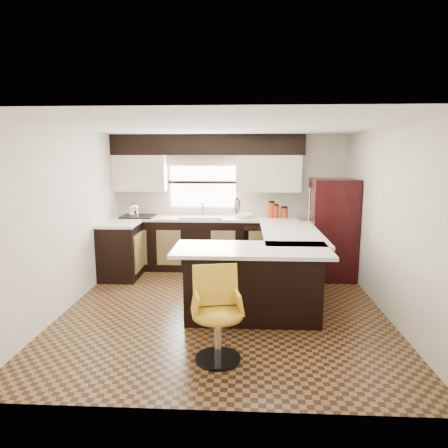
# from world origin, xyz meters

# --- Properties ---
(floor) EXTENTS (4.40, 4.40, 0.00)m
(floor) POSITION_xyz_m (0.00, 0.00, 0.00)
(floor) COLOR #49301A
(floor) RESTS_ON ground
(ceiling) EXTENTS (4.40, 4.40, 0.00)m
(ceiling) POSITION_xyz_m (0.00, 0.00, 2.40)
(ceiling) COLOR silver
(ceiling) RESTS_ON wall_back
(wall_back) EXTENTS (4.40, 0.00, 4.40)m
(wall_back) POSITION_xyz_m (0.00, 2.20, 1.20)
(wall_back) COLOR beige
(wall_back) RESTS_ON floor
(wall_front) EXTENTS (4.40, 0.00, 4.40)m
(wall_front) POSITION_xyz_m (0.00, -2.20, 1.20)
(wall_front) COLOR beige
(wall_front) RESTS_ON floor
(wall_left) EXTENTS (0.00, 4.40, 4.40)m
(wall_left) POSITION_xyz_m (-2.10, 0.00, 1.20)
(wall_left) COLOR beige
(wall_left) RESTS_ON floor
(wall_right) EXTENTS (0.00, 4.40, 4.40)m
(wall_right) POSITION_xyz_m (2.10, 0.00, 1.20)
(wall_right) COLOR beige
(wall_right) RESTS_ON floor
(base_cab_back) EXTENTS (3.30, 0.60, 0.90)m
(base_cab_back) POSITION_xyz_m (-0.45, 1.90, 0.45)
(base_cab_back) COLOR black
(base_cab_back) RESTS_ON floor
(base_cab_left) EXTENTS (0.60, 0.70, 0.90)m
(base_cab_left) POSITION_xyz_m (-1.80, 1.25, 0.45)
(base_cab_left) COLOR black
(base_cab_left) RESTS_ON floor
(counter_back) EXTENTS (3.30, 0.60, 0.04)m
(counter_back) POSITION_xyz_m (-0.45, 1.90, 0.92)
(counter_back) COLOR silver
(counter_back) RESTS_ON base_cab_back
(counter_left) EXTENTS (0.60, 0.70, 0.04)m
(counter_left) POSITION_xyz_m (-1.80, 1.25, 0.92)
(counter_left) COLOR silver
(counter_left) RESTS_ON base_cab_left
(soffit) EXTENTS (3.40, 0.35, 0.36)m
(soffit) POSITION_xyz_m (-0.40, 2.03, 2.22)
(soffit) COLOR black
(soffit) RESTS_ON wall_back
(upper_cab_left) EXTENTS (0.94, 0.35, 0.64)m
(upper_cab_left) POSITION_xyz_m (-1.62, 2.03, 1.72)
(upper_cab_left) COLOR beige
(upper_cab_left) RESTS_ON wall_back
(upper_cab_right) EXTENTS (1.14, 0.35, 0.64)m
(upper_cab_right) POSITION_xyz_m (0.68, 2.03, 1.72)
(upper_cab_right) COLOR beige
(upper_cab_right) RESTS_ON wall_back
(window_pane) EXTENTS (1.20, 0.02, 0.90)m
(window_pane) POSITION_xyz_m (-0.50, 2.18, 1.55)
(window_pane) COLOR white
(window_pane) RESTS_ON wall_back
(valance) EXTENTS (1.30, 0.06, 0.18)m
(valance) POSITION_xyz_m (-0.50, 2.14, 1.94)
(valance) COLOR #D19B93
(valance) RESTS_ON wall_back
(sink) EXTENTS (0.75, 0.45, 0.03)m
(sink) POSITION_xyz_m (-0.50, 1.88, 0.96)
(sink) COLOR #B2B2B7
(sink) RESTS_ON counter_back
(dishwasher) EXTENTS (0.58, 0.03, 0.78)m
(dishwasher) POSITION_xyz_m (0.55, 1.61, 0.43)
(dishwasher) COLOR black
(dishwasher) RESTS_ON floor
(cooktop) EXTENTS (0.58, 0.50, 0.02)m
(cooktop) POSITION_xyz_m (-1.65, 1.88, 0.96)
(cooktop) COLOR black
(cooktop) RESTS_ON counter_back
(peninsula_long) EXTENTS (0.60, 1.95, 0.90)m
(peninsula_long) POSITION_xyz_m (0.90, 0.62, 0.45)
(peninsula_long) COLOR black
(peninsula_long) RESTS_ON floor
(peninsula_return) EXTENTS (1.65, 0.60, 0.90)m
(peninsula_return) POSITION_xyz_m (0.38, -0.35, 0.45)
(peninsula_return) COLOR black
(peninsula_return) RESTS_ON floor
(counter_pen_long) EXTENTS (0.84, 1.95, 0.04)m
(counter_pen_long) POSITION_xyz_m (0.95, 0.62, 0.92)
(counter_pen_long) COLOR silver
(counter_pen_long) RESTS_ON peninsula_long
(counter_pen_return) EXTENTS (1.89, 0.84, 0.04)m
(counter_pen_return) POSITION_xyz_m (0.35, -0.44, 0.92)
(counter_pen_return) COLOR silver
(counter_pen_return) RESTS_ON peninsula_return
(refrigerator) EXTENTS (0.71, 0.68, 1.66)m
(refrigerator) POSITION_xyz_m (1.72, 1.45, 0.83)
(refrigerator) COLOR black
(refrigerator) RESTS_ON floor
(bar_chair) EXTENTS (0.60, 0.60, 0.94)m
(bar_chair) POSITION_xyz_m (0.01, -1.39, 0.47)
(bar_chair) COLOR gold
(bar_chair) RESTS_ON floor
(kettle) EXTENTS (0.18, 0.18, 0.25)m
(kettle) POSITION_xyz_m (-1.72, 1.88, 1.09)
(kettle) COLOR silver
(kettle) RESTS_ON cooktop
(percolator) EXTENTS (0.13, 0.13, 0.32)m
(percolator) POSITION_xyz_m (0.13, 1.90, 1.11)
(percolator) COLOR silver
(percolator) RESTS_ON counter_back
(mixing_bowl) EXTENTS (0.39, 0.39, 0.08)m
(mixing_bowl) POSITION_xyz_m (0.27, 1.90, 0.98)
(mixing_bowl) COLOR white
(mixing_bowl) RESTS_ON counter_back
(canister_large) EXTENTS (0.13, 0.13, 0.27)m
(canister_large) POSITION_xyz_m (0.74, 1.92, 1.08)
(canister_large) COLOR #9D350D
(canister_large) RESTS_ON counter_back
(canister_med) EXTENTS (0.12, 0.12, 0.21)m
(canister_med) POSITION_xyz_m (0.81, 1.92, 1.05)
(canister_med) COLOR #9D350D
(canister_med) RESTS_ON counter_back
(canister_small) EXTENTS (0.13, 0.13, 0.17)m
(canister_small) POSITION_xyz_m (0.97, 1.92, 1.03)
(canister_small) COLOR #9D350D
(canister_small) RESTS_ON counter_back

